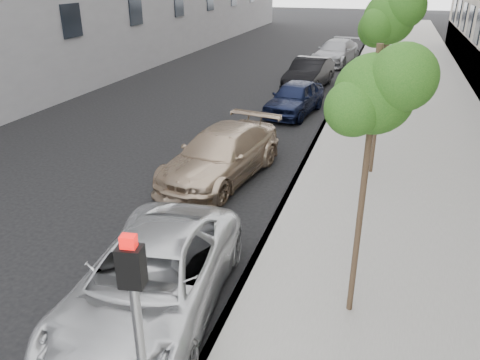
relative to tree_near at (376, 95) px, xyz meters
The scene contains 12 objects.
ground 5.31m from the tree_near, 155.05° to the right, with size 160.00×160.00×0.00m, color black.
sidewalk 22.85m from the tree_near, 87.27° to the left, with size 6.40×72.00×0.14m, color gray.
curb 22.92m from the tree_near, 95.21° to the left, with size 0.15×72.00×0.14m, color #9E9B93.
tree_near is the anchor object (origin of this frame).
tree_mid 6.52m from the tree_near, 90.00° to the left, with size 1.68×1.48×5.15m.
tree_far 13.01m from the tree_near, 90.00° to the left, with size 1.65×1.45×5.12m.
signal_pole 4.54m from the tree_near, 117.49° to the right, with size 0.27×0.22×3.23m.
minivan 4.75m from the tree_near, 163.25° to the right, with size 2.33×5.06×1.41m, color silver.
suv 7.30m from the tree_near, 129.89° to the left, with size 2.02×4.98×1.45m, color tan.
sedan_blue 13.29m from the tree_near, 105.92° to the left, with size 1.64×4.08×1.39m, color black.
sedan_black 18.04m from the tree_near, 102.30° to the left, with size 1.62×4.65×1.53m, color black.
sedan_rear 25.37m from the tree_near, 97.59° to the left, with size 2.15×5.28×1.53m, color gray.
Camera 1 is at (3.36, -5.36, 5.54)m, focal length 35.00 mm.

